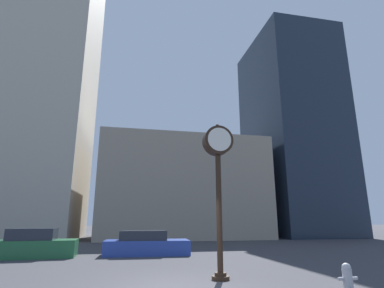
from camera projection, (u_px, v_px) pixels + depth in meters
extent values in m
plane|color=#38383D|center=(173.00, 288.00, 8.21)|extent=(200.00, 200.00, 0.00)
cube|color=#BCB29E|center=(31.00, 75.00, 32.78)|extent=(12.70, 12.00, 34.43)
cube|color=gray|center=(180.00, 190.00, 33.03)|extent=(16.67, 12.00, 10.00)
cube|color=#1E2838|center=(291.00, 133.00, 37.63)|extent=(8.94, 12.00, 24.87)
cylinder|color=black|center=(221.00, 278.00, 9.26)|extent=(0.55, 0.55, 0.12)
cylinder|color=black|center=(221.00, 274.00, 9.28)|extent=(0.37, 0.37, 0.10)
cylinder|color=black|center=(219.00, 211.00, 9.76)|extent=(0.18, 0.18, 3.73)
cylinder|color=black|center=(218.00, 141.00, 10.34)|extent=(1.00, 0.45, 1.00)
cylinder|color=white|center=(220.00, 139.00, 10.12)|extent=(0.82, 0.02, 0.82)
cylinder|color=white|center=(216.00, 143.00, 10.56)|extent=(0.82, 0.02, 0.82)
sphere|color=black|center=(217.00, 126.00, 10.48)|extent=(0.12, 0.12, 0.12)
cube|color=#236038|center=(35.00, 249.00, 14.87)|extent=(3.93, 1.97, 0.83)
cube|color=#232833|center=(33.00, 234.00, 15.00)|extent=(2.19, 1.67, 0.56)
cube|color=#28429E|center=(147.00, 247.00, 16.03)|extent=(4.53, 2.11, 0.76)
cube|color=#232833|center=(143.00, 235.00, 16.15)|extent=(2.52, 1.79, 0.49)
cylinder|color=#B7B7BC|center=(348.00, 280.00, 7.96)|extent=(0.25, 0.25, 0.52)
sphere|color=#B7B7BC|center=(346.00, 268.00, 8.04)|extent=(0.24, 0.24, 0.24)
cylinder|color=#B7B7BC|center=(341.00, 279.00, 7.93)|extent=(0.16, 0.09, 0.09)
cylinder|color=#B7B7BC|center=(354.00, 278.00, 8.01)|extent=(0.16, 0.09, 0.09)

